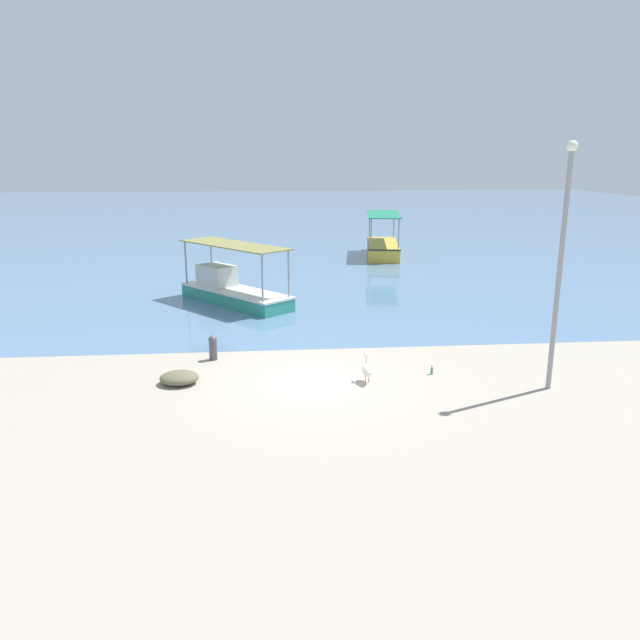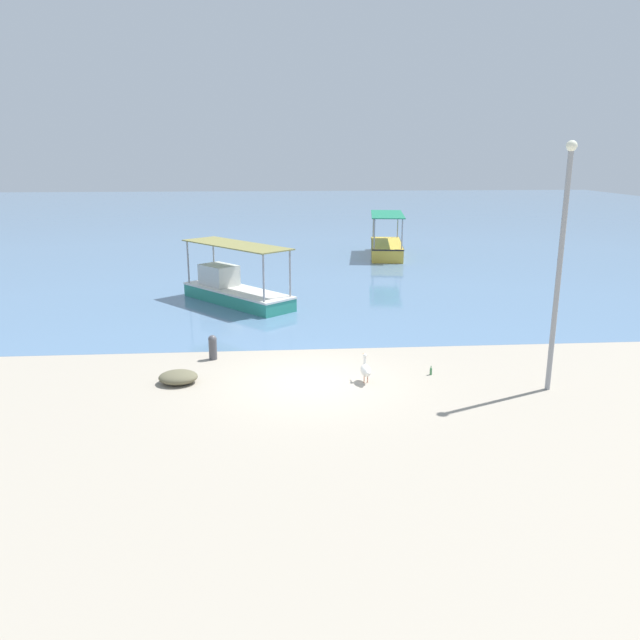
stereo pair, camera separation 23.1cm
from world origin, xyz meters
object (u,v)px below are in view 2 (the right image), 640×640
at_px(fishing_boat_far_right, 234,289).
at_px(mooring_bollard, 213,346).
at_px(pelican, 366,370).
at_px(net_pile, 178,377).
at_px(glass_bottle, 431,371).
at_px(lamp_post, 560,257).
at_px(fishing_boat_center, 386,247).

bearing_deg(fishing_boat_far_right, mooring_bollard, -91.69).
height_order(pelican, net_pile, pelican).
xyz_separation_m(net_pile, glass_bottle, (7.28, 0.13, -0.07)).
bearing_deg(glass_bottle, fishing_boat_far_right, 122.80).
bearing_deg(fishing_boat_far_right, lamp_post, -50.42).
bearing_deg(glass_bottle, net_pile, -178.98).
bearing_deg(fishing_boat_far_right, glass_bottle, -57.20).
distance_m(lamp_post, net_pile, 10.85).
bearing_deg(pelican, fishing_boat_far_right, 112.67).
distance_m(fishing_boat_center, mooring_bollard, 21.86).
xyz_separation_m(fishing_boat_center, mooring_bollard, (-9.12, -19.86, -0.15)).
distance_m(fishing_boat_far_right, pelican, 11.05).
bearing_deg(pelican, mooring_bollard, 151.73).
height_order(lamp_post, net_pile, lamp_post).
bearing_deg(glass_bottle, fishing_boat_center, 83.13).
bearing_deg(lamp_post, net_pile, 172.99).
bearing_deg(fishing_boat_center, pelican, -101.74).
bearing_deg(fishing_boat_far_right, pelican, -67.33).
bearing_deg(net_pile, fishing_boat_center, 65.68).
xyz_separation_m(pelican, glass_bottle, (2.00, 0.48, -0.27)).
xyz_separation_m(mooring_bollard, net_pile, (-0.79, -2.06, -0.24)).
height_order(fishing_boat_center, glass_bottle, fishing_boat_center).
bearing_deg(mooring_bollard, glass_bottle, -16.60).
bearing_deg(pelican, lamp_post, -10.44).
bearing_deg(glass_bottle, lamp_post, -25.39).
relative_size(fishing_boat_center, fishing_boat_far_right, 1.09).
relative_size(fishing_boat_center, glass_bottle, 22.25).
xyz_separation_m(fishing_boat_far_right, mooring_bollard, (-0.23, -7.78, -0.19)).
relative_size(pelican, lamp_post, 0.12).
xyz_separation_m(fishing_boat_center, net_pile, (-9.91, -21.93, -0.39)).
relative_size(net_pile, glass_bottle, 4.06).
xyz_separation_m(pelican, mooring_bollard, (-4.49, 2.41, 0.05)).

